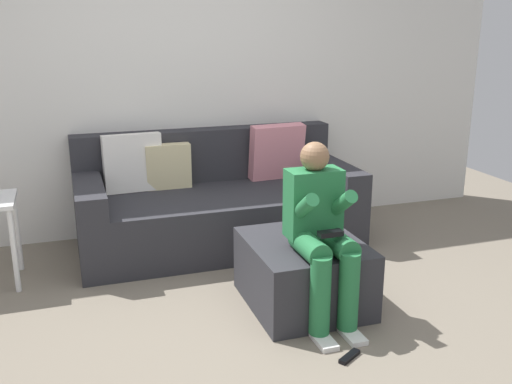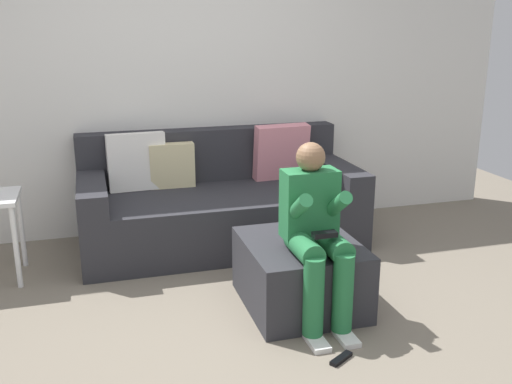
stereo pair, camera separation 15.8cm
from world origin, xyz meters
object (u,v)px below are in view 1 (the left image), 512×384
couch_sectional (216,204)px  remote_near_ottoman (349,357)px  ottoman (303,273)px  person_seated (321,230)px

couch_sectional → remote_near_ottoman: couch_sectional is taller
couch_sectional → ottoman: (0.24, -1.24, -0.11)m
ottoman → remote_near_ottoman: bearing=-91.1°
ottoman → person_seated: (0.01, -0.22, 0.36)m
person_seated → remote_near_ottoman: 0.72m
couch_sectional → ottoman: 1.27m
person_seated → remote_near_ottoman: person_seated is taller
ottoman → person_seated: bearing=-87.1°
remote_near_ottoman → couch_sectional: bearing=65.4°
couch_sectional → remote_near_ottoman: size_ratio=13.79×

